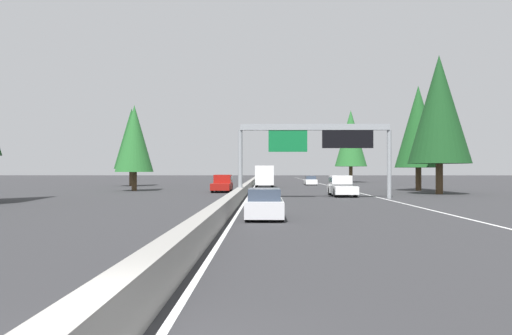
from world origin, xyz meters
name	(u,v)px	position (x,y,z in m)	size (l,w,h in m)	color
ground_plane	(252,188)	(60.00, 0.00, 0.00)	(320.00, 320.00, 0.00)	#2D2D30
median_barrier	(253,181)	(80.00, 0.30, 0.45)	(180.00, 0.56, 0.90)	gray
shoulder_stripe_right	(328,185)	(70.00, -11.52, 0.01)	(160.00, 0.16, 0.01)	silver
shoulder_stripe_median	(255,185)	(70.00, -0.25, 0.01)	(160.00, 0.16, 0.01)	silver
sign_gantry_overhead	(317,139)	(34.75, -6.04, 4.92)	(0.50, 12.68, 6.18)	gray
sedan_distant_a	(264,204)	(18.27, -1.70, 0.68)	(4.40, 1.80, 1.47)	silver
pickup_far_center	(341,186)	(39.05, -8.75, 0.91)	(5.60, 2.00, 1.86)	white
sedan_distant_b	(310,181)	(71.85, -9.02, 0.68)	(4.40, 1.80, 1.47)	white
minivan_mid_left	(264,178)	(88.17, -1.61, 0.95)	(5.00, 1.95, 1.69)	white
box_truck_mid_center	(264,176)	(60.24, -1.69, 1.61)	(8.50, 2.40, 2.95)	white
sedan_near_center	(264,180)	(80.39, -1.59, 0.68)	(4.40, 1.80, 1.47)	#2D6B38
oncoming_near	(222,183)	(47.31, 2.89, 0.91)	(5.60, 2.00, 1.86)	maroon
oncoming_far	(220,179)	(82.32, 6.34, 0.68)	(4.40, 1.80, 1.47)	red
conifer_right_near	(439,109)	(42.59, -18.93, 8.35)	(6.04, 6.04, 13.73)	#4C3823
conifer_right_mid	(418,127)	(50.88, -19.51, 7.39)	(5.35, 5.35, 12.15)	#4C3823
conifer_right_far	(351,138)	(89.49, -18.58, 8.59)	(6.22, 6.22, 14.13)	#4C3823
conifer_left_near	(134,139)	(49.75, 13.21, 5.98)	(4.33, 4.33, 9.84)	#4C3823
conifer_left_mid	(131,139)	(66.94, 18.30, 7.09)	(5.13, 5.13, 11.66)	#4C3823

